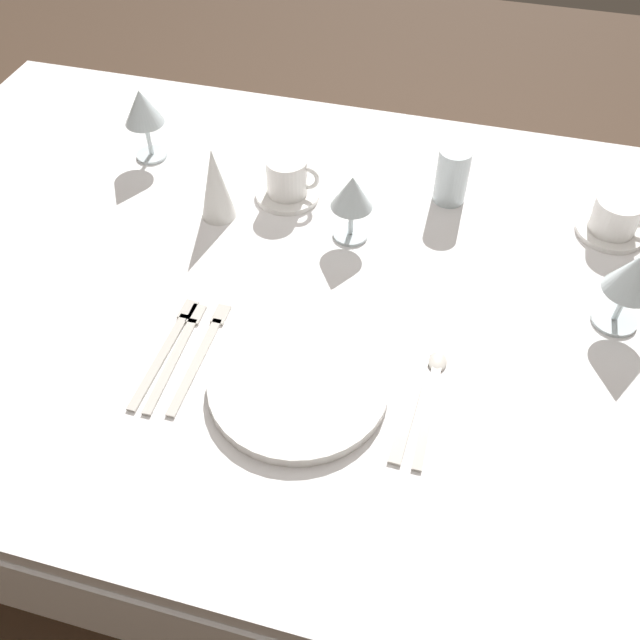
# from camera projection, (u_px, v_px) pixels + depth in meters

# --- Properties ---
(ground_plane) EXTENTS (6.00, 6.00, 0.00)m
(ground_plane) POSITION_uv_depth(u_px,v_px,m) (329.00, 498.00, 1.69)
(ground_plane) COLOR #4C3828
(dining_table) EXTENTS (1.80, 1.11, 0.74)m
(dining_table) POSITION_uv_depth(u_px,v_px,m) (332.00, 318.00, 1.21)
(dining_table) COLOR white
(dining_table) RESTS_ON ground
(dinner_plate) EXTENTS (0.26, 0.26, 0.02)m
(dinner_plate) POSITION_uv_depth(u_px,v_px,m) (298.00, 384.00, 0.99)
(dinner_plate) COLOR white
(dinner_plate) RESTS_ON dining_table
(fork_outer) EXTENTS (0.02, 0.22, 0.00)m
(fork_outer) POSITION_uv_depth(u_px,v_px,m) (202.00, 352.00, 1.04)
(fork_outer) COLOR beige
(fork_outer) RESTS_ON dining_table
(fork_inner) EXTENTS (0.02, 0.22, 0.00)m
(fork_inner) POSITION_uv_depth(u_px,v_px,m) (178.00, 351.00, 1.04)
(fork_inner) COLOR beige
(fork_inner) RESTS_ON dining_table
(fork_salad) EXTENTS (0.02, 0.22, 0.00)m
(fork_salad) POSITION_uv_depth(u_px,v_px,m) (167.00, 347.00, 1.05)
(fork_salad) COLOR beige
(fork_salad) RESTS_ON dining_table
(dinner_knife) EXTENTS (0.03, 0.23, 0.00)m
(dinner_knife) POSITION_uv_depth(u_px,v_px,m) (412.00, 401.00, 0.98)
(dinner_knife) COLOR beige
(dinner_knife) RESTS_ON dining_table
(spoon_soup) EXTENTS (0.03, 0.21, 0.01)m
(spoon_soup) POSITION_uv_depth(u_px,v_px,m) (432.00, 393.00, 0.99)
(spoon_soup) COLOR beige
(spoon_soup) RESTS_ON dining_table
(saucer_left) EXTENTS (0.12, 0.12, 0.01)m
(saucer_left) POSITION_uv_depth(u_px,v_px,m) (610.00, 230.00, 1.23)
(saucer_left) COLOR white
(saucer_left) RESTS_ON dining_table
(coffee_cup_left) EXTENTS (0.10, 0.08, 0.06)m
(coffee_cup_left) POSITION_uv_depth(u_px,v_px,m) (617.00, 215.00, 1.20)
(coffee_cup_left) COLOR white
(coffee_cup_left) RESTS_ON saucer_left
(saucer_right) EXTENTS (0.12, 0.12, 0.01)m
(saucer_right) POSITION_uv_depth(u_px,v_px,m) (288.00, 194.00, 1.30)
(saucer_right) COLOR white
(saucer_right) RESTS_ON dining_table
(coffee_cup_right) EXTENTS (0.10, 0.08, 0.07)m
(coffee_cup_right) POSITION_uv_depth(u_px,v_px,m) (288.00, 176.00, 1.27)
(coffee_cup_right) COLOR white
(coffee_cup_right) RESTS_ON saucer_right
(wine_glass_centre) EXTENTS (0.08, 0.08, 0.15)m
(wine_glass_centre) POSITION_uv_depth(u_px,v_px,m) (143.00, 110.00, 1.31)
(wine_glass_centre) COLOR silver
(wine_glass_centre) RESTS_ON dining_table
(wine_glass_left) EXTENTS (0.07, 0.07, 0.13)m
(wine_glass_left) POSITION_uv_depth(u_px,v_px,m) (353.00, 195.00, 1.16)
(wine_glass_left) COLOR silver
(wine_glass_left) RESTS_ON dining_table
(wine_glass_right) EXTENTS (0.08, 0.08, 0.14)m
(wine_glass_right) POSITION_uv_depth(u_px,v_px,m) (635.00, 276.00, 1.02)
(wine_glass_right) COLOR silver
(wine_glass_right) RESTS_ON dining_table
(drink_tumbler) EXTENTS (0.06, 0.06, 0.11)m
(drink_tumbler) POSITION_uv_depth(u_px,v_px,m) (452.00, 178.00, 1.26)
(drink_tumbler) COLOR silver
(drink_tumbler) RESTS_ON dining_table
(napkin_folded) EXTENTS (0.06, 0.06, 0.14)m
(napkin_folded) POSITION_uv_depth(u_px,v_px,m) (215.00, 184.00, 1.21)
(napkin_folded) COLOR white
(napkin_folded) RESTS_ON dining_table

